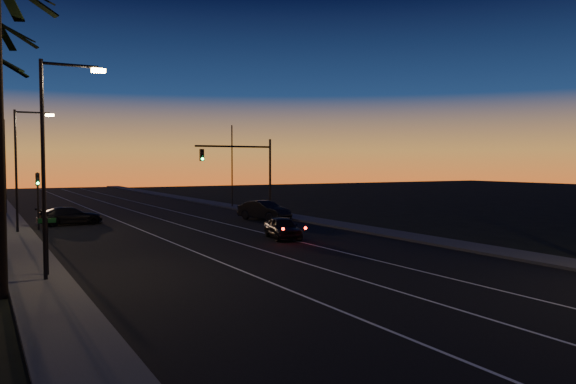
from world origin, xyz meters
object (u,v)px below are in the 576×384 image
signal_mast (246,164)px  cross_car (70,216)px  right_car (264,210)px  lead_car (283,228)px

signal_mast → cross_car: (-14.12, 2.35, -4.06)m
signal_mast → right_car: 4.38m
right_car → lead_car: bearing=-110.9°
signal_mast → cross_car: signal_mast is taller
lead_car → signal_mast: bearing=75.4°
lead_car → cross_car: cross_car is taller
lead_car → cross_car: 18.66m
lead_car → right_car: (4.29, 11.26, 0.11)m
lead_car → right_car: right_car is taller
cross_car → right_car: bearing=-14.8°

